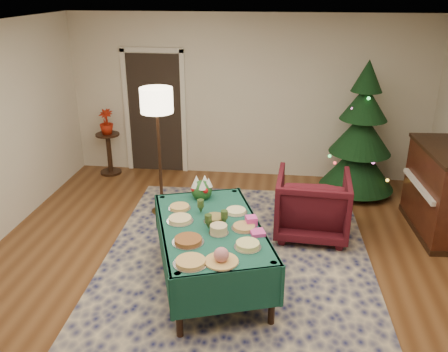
# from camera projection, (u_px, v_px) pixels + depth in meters

# --- Properties ---
(room_shell) EXTENTS (7.00, 7.00, 7.00)m
(room_shell) POSITION_uv_depth(u_px,v_px,m) (220.00, 177.00, 4.65)
(room_shell) COLOR #593319
(room_shell) RESTS_ON ground
(doorway) EXTENTS (1.08, 0.04, 2.16)m
(doorway) POSITION_uv_depth(u_px,v_px,m) (155.00, 110.00, 8.12)
(doorway) COLOR black
(doorway) RESTS_ON ground
(rug) EXTENTS (3.33, 4.30, 0.02)m
(rug) POSITION_uv_depth(u_px,v_px,m) (237.00, 261.00, 5.72)
(rug) COLOR #121644
(rug) RESTS_ON ground
(buffet_table) EXTENTS (1.60, 2.08, 0.71)m
(buffet_table) POSITION_uv_depth(u_px,v_px,m) (211.00, 237.00, 5.12)
(buffet_table) COLOR black
(buffet_table) RESTS_ON ground
(platter_0) EXTENTS (0.33, 0.33, 0.04)m
(platter_0) POSITION_uv_depth(u_px,v_px,m) (191.00, 262.00, 4.36)
(platter_0) COLOR silver
(platter_0) RESTS_ON buffet_table
(platter_1) EXTENTS (0.33, 0.33, 0.15)m
(platter_1) POSITION_uv_depth(u_px,v_px,m) (221.00, 257.00, 4.37)
(platter_1) COLOR silver
(platter_1) RESTS_ON buffet_table
(platter_2) EXTENTS (0.27, 0.27, 0.06)m
(platter_2) POSITION_uv_depth(u_px,v_px,m) (248.00, 245.00, 4.63)
(platter_2) COLOR silver
(platter_2) RESTS_ON buffet_table
(platter_3) EXTENTS (0.32, 0.32, 0.05)m
(platter_3) POSITION_uv_depth(u_px,v_px,m) (188.00, 241.00, 4.72)
(platter_3) COLOR silver
(platter_3) RESTS_ON buffet_table
(platter_4) EXTENTS (0.21, 0.21, 0.10)m
(platter_4) POSITION_uv_depth(u_px,v_px,m) (219.00, 230.00, 4.88)
(platter_4) COLOR silver
(platter_4) RESTS_ON buffet_table
(platter_5) EXTENTS (0.27, 0.27, 0.04)m
(platter_5) POSITION_uv_depth(u_px,v_px,m) (244.00, 227.00, 4.99)
(platter_5) COLOR silver
(platter_5) RESTS_ON buffet_table
(platter_6) EXTENTS (0.29, 0.29, 0.05)m
(platter_6) POSITION_uv_depth(u_px,v_px,m) (180.00, 220.00, 5.14)
(platter_6) COLOR silver
(platter_6) RESTS_ON buffet_table
(platter_7) EXTENTS (0.24, 0.24, 0.07)m
(platter_7) POSITION_uv_depth(u_px,v_px,m) (215.00, 219.00, 5.13)
(platter_7) COLOR silver
(platter_7) RESTS_ON buffet_table
(platter_8) EXTENTS (0.26, 0.26, 0.04)m
(platter_8) POSITION_uv_depth(u_px,v_px,m) (236.00, 211.00, 5.34)
(platter_8) COLOR silver
(platter_8) RESTS_ON buffet_table
(platter_9) EXTENTS (0.26, 0.26, 0.04)m
(platter_9) POSITION_uv_depth(u_px,v_px,m) (180.00, 207.00, 5.43)
(platter_9) COLOR silver
(platter_9) RESTS_ON buffet_table
(goblet_0) EXTENTS (0.08, 0.08, 0.17)m
(goblet_0) POSITION_uv_depth(u_px,v_px,m) (201.00, 206.00, 5.30)
(goblet_0) COLOR #2D471E
(goblet_0) RESTS_ON buffet_table
(goblet_1) EXTENTS (0.08, 0.08, 0.17)m
(goblet_1) POSITION_uv_depth(u_px,v_px,m) (224.00, 217.00, 5.04)
(goblet_1) COLOR #2D471E
(goblet_1) RESTS_ON buffet_table
(goblet_2) EXTENTS (0.08, 0.08, 0.17)m
(goblet_2) POSITION_uv_depth(u_px,v_px,m) (208.00, 221.00, 4.96)
(goblet_2) COLOR #2D471E
(goblet_2) RESTS_ON buffet_table
(napkin_stack) EXTENTS (0.18, 0.18, 0.04)m
(napkin_stack) POSITION_uv_depth(u_px,v_px,m) (258.00, 233.00, 4.88)
(napkin_stack) COLOR #E03E9F
(napkin_stack) RESTS_ON buffet_table
(gift_box) EXTENTS (0.14, 0.14, 0.10)m
(gift_box) POSITION_uv_depth(u_px,v_px,m) (251.00, 221.00, 5.06)
(gift_box) COLOR #E13EA5
(gift_box) RESTS_ON buffet_table
(centerpiece) EXTENTS (0.26, 0.26, 0.30)m
(centerpiece) POSITION_uv_depth(u_px,v_px,m) (202.00, 188.00, 5.67)
(centerpiece) COLOR #1E4C1E
(centerpiece) RESTS_ON buffet_table
(armchair) EXTENTS (0.97, 0.91, 0.95)m
(armchair) POSITION_uv_depth(u_px,v_px,m) (312.00, 202.00, 6.17)
(armchair) COLOR #480F19
(armchair) RESTS_ON ground
(floor_lamp) EXTENTS (0.44, 0.44, 1.83)m
(floor_lamp) POSITION_uv_depth(u_px,v_px,m) (157.00, 108.00, 6.36)
(floor_lamp) COLOR #A57F3F
(floor_lamp) RESTS_ON ground
(side_table) EXTENTS (0.41, 0.41, 0.73)m
(side_table) POSITION_uv_depth(u_px,v_px,m) (109.00, 154.00, 8.24)
(side_table) COLOR black
(side_table) RESTS_ON ground
(potted_plant) EXTENTS (0.24, 0.42, 0.24)m
(potted_plant) POSITION_uv_depth(u_px,v_px,m) (107.00, 127.00, 8.05)
(potted_plant) COLOR #A41E0B
(potted_plant) RESTS_ON side_table
(christmas_tree) EXTENTS (1.40, 1.40, 2.10)m
(christmas_tree) POSITION_uv_depth(u_px,v_px,m) (361.00, 136.00, 7.25)
(christmas_tree) COLOR black
(christmas_tree) RESTS_ON ground
(piano) EXTENTS (0.73, 1.40, 1.18)m
(piano) POSITION_uv_depth(u_px,v_px,m) (442.00, 192.00, 6.20)
(piano) COLOR black
(piano) RESTS_ON ground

